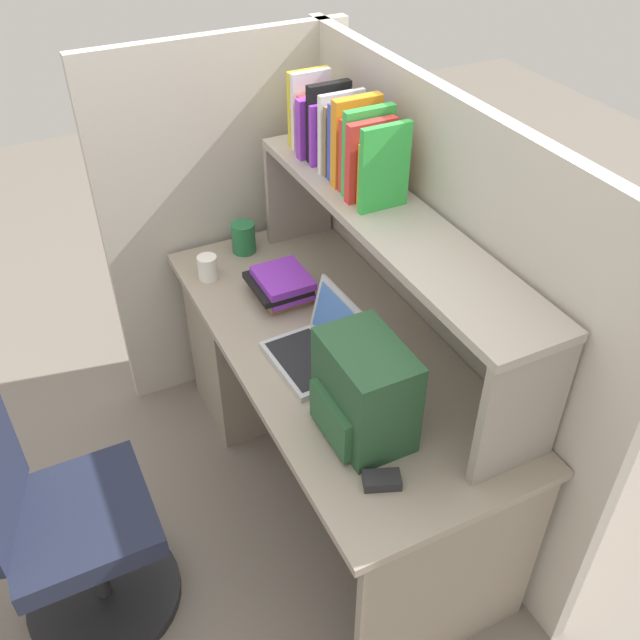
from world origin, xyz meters
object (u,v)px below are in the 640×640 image
object	(u,v)px
laptop	(320,347)
computer_mouse	(382,480)
snack_canister	(243,238)
office_chair	(65,533)
backpack	(363,392)
paper_cup	(208,268)

from	to	relation	value
laptop	computer_mouse	xyz separation A→B (m)	(0.55, -0.08, -0.03)
snack_canister	office_chair	bearing A→B (deg)	-50.10
backpack	computer_mouse	world-z (taller)	backpack
laptop	office_chair	world-z (taller)	laptop
computer_mouse	paper_cup	size ratio (longest dim) A/B	1.08
laptop	snack_canister	world-z (taller)	laptop
computer_mouse	office_chair	world-z (taller)	office_chair
snack_canister	paper_cup	bearing A→B (deg)	-58.16
computer_mouse	paper_cup	world-z (taller)	paper_cup
laptop	snack_canister	bearing A→B (deg)	178.41
snack_canister	laptop	bearing A→B (deg)	-1.59
snack_canister	computer_mouse	bearing A→B (deg)	-4.43
computer_mouse	backpack	bearing A→B (deg)	-171.83
laptop	backpack	distance (m)	0.36
backpack	office_chair	distance (m)	1.06
laptop	office_chair	xyz separation A→B (m)	(0.05, -0.92, -0.39)
laptop	office_chair	size ratio (longest dim) A/B	0.35
backpack	computer_mouse	bearing A→B (deg)	-13.78
laptop	paper_cup	world-z (taller)	laptop
backpack	laptop	bearing A→B (deg)	175.18
backpack	office_chair	bearing A→B (deg)	-108.36
office_chair	backpack	bearing A→B (deg)	-91.35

